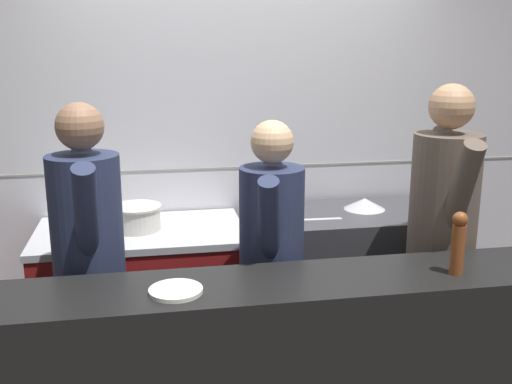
{
  "coord_description": "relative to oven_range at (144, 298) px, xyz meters",
  "views": [
    {
      "loc": [
        -0.57,
        -2.54,
        1.95
      ],
      "look_at": [
        0.01,
        0.59,
        1.15
      ],
      "focal_mm": 42.0,
      "sensor_mm": 36.0,
      "label": 1
    }
  ],
  "objects": [
    {
      "name": "wall_back_tiled",
      "position": [
        0.63,
        0.4,
        0.86
      ],
      "size": [
        8.0,
        0.06,
        2.6
      ],
      "color": "silver",
      "rests_on": "ground_plane"
    },
    {
      "name": "oven_range",
      "position": [
        0.0,
        0.0,
        0.0
      ],
      "size": [
        1.22,
        0.71,
        0.88
      ],
      "color": "maroon",
      "rests_on": "ground_plane"
    },
    {
      "name": "prep_counter",
      "position": [
        1.29,
        -0.0,
        0.02
      ],
      "size": [
        1.23,
        0.65,
        0.92
      ],
      "color": "#38383D",
      "rests_on": "ground_plane"
    },
    {
      "name": "pass_counter",
      "position": [
        0.65,
        -1.08,
        0.03
      ],
      "size": [
        3.24,
        0.45,
        0.95
      ],
      "color": "black",
      "rests_on": "ground_plane"
    },
    {
      "name": "stock_pot",
      "position": [
        -0.02,
        0.0,
        0.52
      ],
      "size": [
        0.29,
        0.29,
        0.14
      ],
      "color": "beige",
      "rests_on": "oven_range"
    },
    {
      "name": "mixing_bowl_steel",
      "position": [
        1.41,
        0.05,
        0.51
      ],
      "size": [
        0.26,
        0.26,
        0.07
      ],
      "color": "#B7BABF",
      "rests_on": "prep_counter"
    },
    {
      "name": "chefs_knife",
      "position": [
        0.96,
        -0.12,
        0.48
      ],
      "size": [
        0.4,
        0.05,
        0.02
      ],
      "color": "#B7BABF",
      "rests_on": "prep_counter"
    },
    {
      "name": "plated_dish_main",
      "position": [
        0.15,
        -1.13,
        0.52
      ],
      "size": [
        0.22,
        0.22,
        0.02
      ],
      "color": "white",
      "rests_on": "pass_counter"
    },
    {
      "name": "pepper_mill",
      "position": [
        1.38,
        -1.15,
        0.66
      ],
      "size": [
        0.07,
        0.07,
        0.29
      ],
      "color": "brown",
      "rests_on": "pass_counter"
    },
    {
      "name": "chef_head_cook",
      "position": [
        -0.24,
        -0.59,
        0.5
      ],
      "size": [
        0.38,
        0.74,
        1.68
      ],
      "rotation": [
        0.0,
        0.0,
        0.11
      ],
      "color": "black",
      "rests_on": "ground_plane"
    },
    {
      "name": "chef_sous",
      "position": [
        0.65,
        -0.65,
        0.44
      ],
      "size": [
        0.39,
        0.69,
        1.59
      ],
      "rotation": [
        0.0,
        0.0,
        -0.26
      ],
      "color": "black",
      "rests_on": "ground_plane"
    },
    {
      "name": "chef_line",
      "position": [
        1.58,
        -0.63,
        0.53
      ],
      "size": [
        0.4,
        0.77,
        1.75
      ],
      "rotation": [
        0.0,
        0.0,
        -0.14
      ],
      "color": "black",
      "rests_on": "ground_plane"
    }
  ]
}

